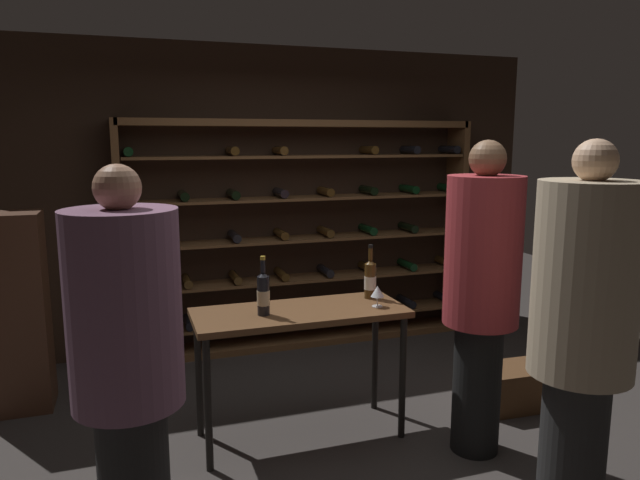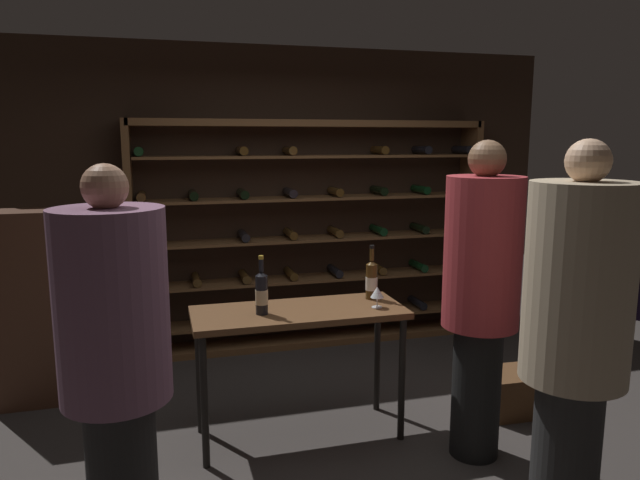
# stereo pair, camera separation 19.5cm
# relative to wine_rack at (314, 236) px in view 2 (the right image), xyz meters

# --- Properties ---
(ground_plane) EXTENTS (10.12, 10.12, 0.00)m
(ground_plane) POSITION_rel_wine_rack_xyz_m (-0.22, -1.85, -1.03)
(ground_plane) COLOR #383330
(back_wall) EXTENTS (5.13, 0.10, 2.73)m
(back_wall) POSITION_rel_wine_rack_xyz_m (-0.22, 0.21, 0.34)
(back_wall) COLOR #332319
(back_wall) RESTS_ON ground
(wine_rack) EXTENTS (3.25, 0.32, 2.07)m
(wine_rack) POSITION_rel_wine_rack_xyz_m (0.00, 0.00, 0.00)
(wine_rack) COLOR brown
(wine_rack) RESTS_ON ground
(tasting_table) EXTENTS (1.33, 0.53, 0.85)m
(tasting_table) POSITION_rel_wine_rack_xyz_m (-0.54, -1.69, -0.27)
(tasting_table) COLOR brown
(tasting_table) RESTS_ON ground
(person_guest_plum_blouse) EXTENTS (0.45, 0.45, 1.90)m
(person_guest_plum_blouse) POSITION_rel_wine_rack_xyz_m (0.44, -2.18, 0.02)
(person_guest_plum_blouse) COLOR black
(person_guest_plum_blouse) RESTS_ON ground
(person_host_in_suit) EXTENTS (0.47, 0.47, 1.91)m
(person_host_in_suit) POSITION_rel_wine_rack_xyz_m (0.42, -3.01, 0.03)
(person_host_in_suit) COLOR #242424
(person_host_in_suit) RESTS_ON ground
(person_bystander_red_print) EXTENTS (0.48, 0.48, 1.81)m
(person_bystander_red_print) POSITION_rel_wine_rack_xyz_m (-1.57, -2.56, -0.04)
(person_bystander_red_print) COLOR black
(person_bystander_red_print) RESTS_ON ground
(wine_crate) EXTENTS (0.49, 0.36, 0.29)m
(wine_crate) POSITION_rel_wine_rack_xyz_m (1.02, -1.76, -0.88)
(wine_crate) COLOR brown
(wine_crate) RESTS_ON ground
(display_cabinet) EXTENTS (0.44, 0.36, 1.41)m
(display_cabinet) POSITION_rel_wine_rack_xyz_m (-2.33, -0.66, -0.32)
(display_cabinet) COLOR #4C2D1E
(display_cabinet) RESTS_ON ground
(wine_bottle_gold_foil) EXTENTS (0.08, 0.08, 0.36)m
(wine_bottle_gold_foil) POSITION_rel_wine_rack_xyz_m (-0.78, -1.72, -0.04)
(wine_bottle_gold_foil) COLOR black
(wine_bottle_gold_foil) RESTS_ON tasting_table
(wine_bottle_amber_reserve) EXTENTS (0.08, 0.08, 0.36)m
(wine_bottle_amber_reserve) POSITION_rel_wine_rack_xyz_m (-0.02, -1.57, -0.05)
(wine_bottle_amber_reserve) COLOR #4C3314
(wine_bottle_amber_reserve) RESTS_ON tasting_table
(wine_glass_stemmed_center) EXTENTS (0.09, 0.09, 0.14)m
(wine_glass_stemmed_center) POSITION_rel_wine_rack_xyz_m (-0.06, -1.78, -0.08)
(wine_glass_stemmed_center) COLOR silver
(wine_glass_stemmed_center) RESTS_ON tasting_table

